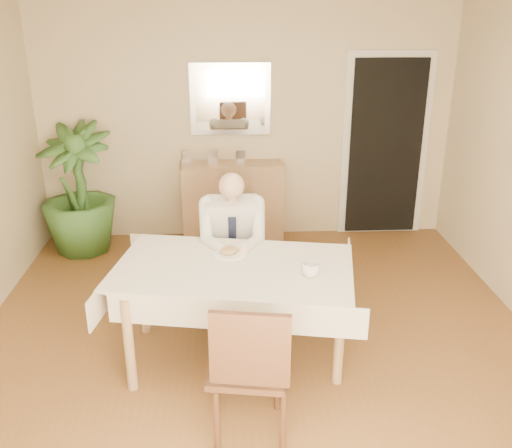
{
  "coord_description": "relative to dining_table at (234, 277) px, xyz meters",
  "views": [
    {
      "loc": [
        -0.21,
        -3.67,
        2.53
      ],
      "look_at": [
        0.0,
        0.35,
        0.95
      ],
      "focal_mm": 40.0,
      "sensor_mm": 36.0,
      "label": 1
    }
  ],
  "objects": [
    {
      "name": "chair_near",
      "position": [
        0.08,
        -0.91,
        -0.12
      ],
      "size": [
        0.52,
        0.52,
        0.96
      ],
      "rotation": [
        0.0,
        0.0,
        -0.16
      ],
      "color": "#3D2213",
      "rests_on": "ground"
    },
    {
      "name": "sideboard",
      "position": [
        0.01,
        2.29,
        -0.22
      ],
      "size": [
        1.14,
        0.47,
        0.89
      ],
      "primitive_type": "cube",
      "rotation": [
        0.0,
        0.0,
        0.09
      ],
      "color": "olive",
      "rests_on": "ground"
    },
    {
      "name": "photo_frame_center",
      "position": [
        -0.19,
        2.32,
        0.29
      ],
      "size": [
        0.1,
        0.02,
        0.14
      ],
      "primitive_type": "cube",
      "color": "silver",
      "rests_on": "sideboard"
    },
    {
      "name": "window",
      "position": [
        0.18,
        -2.5,
        0.78
      ],
      "size": [
        1.34,
        0.04,
        1.44
      ],
      "color": "silver",
      "rests_on": "room"
    },
    {
      "name": "room",
      "position": [
        0.18,
        -0.03,
        0.63
      ],
      "size": [
        5.0,
        5.02,
        2.6
      ],
      "color": "brown",
      "rests_on": "ground"
    },
    {
      "name": "mirror",
      "position": [
        0.01,
        2.44,
        0.88
      ],
      "size": [
        0.86,
        0.04,
        0.76
      ],
      "color": "silver",
      "rests_on": "room"
    },
    {
      "name": "coffee_mug",
      "position": [
        0.53,
        -0.18,
        0.13
      ],
      "size": [
        0.15,
        0.15,
        0.1
      ],
      "primitive_type": "imported",
      "rotation": [
        0.0,
        0.0,
        0.26
      ],
      "color": "white",
      "rests_on": "dining_table"
    },
    {
      "name": "photo_frame_right",
      "position": [
        0.11,
        2.3,
        0.29
      ],
      "size": [
        0.1,
        0.02,
        0.14
      ],
      "primitive_type": "cube",
      "color": "silver",
      "rests_on": "sideboard"
    },
    {
      "name": "photo_frame_left",
      "position": [
        -0.47,
        2.31,
        0.29
      ],
      "size": [
        0.1,
        0.02,
        0.14
      ],
      "primitive_type": "cube",
      "color": "silver",
      "rests_on": "sideboard"
    },
    {
      "name": "dining_table",
      "position": [
        0.0,
        0.0,
        0.0
      ],
      "size": [
        1.89,
        1.32,
        0.75
      ],
      "rotation": [
        0.0,
        0.0,
        -0.18
      ],
      "color": "olive",
      "rests_on": "ground"
    },
    {
      "name": "knife",
      "position": [
        0.01,
        0.15,
        0.11
      ],
      "size": [
        0.01,
        0.13,
        0.01
      ],
      "primitive_type": "cylinder",
      "rotation": [
        1.57,
        0.0,
        0.0
      ],
      "color": "silver",
      "rests_on": "dining_table"
    },
    {
      "name": "potted_palm",
      "position": [
        -1.6,
        2.07,
        0.02
      ],
      "size": [
        0.93,
        0.93,
        1.38
      ],
      "primitive_type": "imported",
      "rotation": [
        0.0,
        0.0,
        -0.23
      ],
      "color": "#2F5721",
      "rests_on": "ground"
    },
    {
      "name": "food",
      "position": [
        -0.03,
        0.21,
        0.11
      ],
      "size": [
        0.14,
        0.14,
        0.06
      ],
      "primitive_type": "ellipsoid",
      "color": "olive",
      "rests_on": "dining_table"
    },
    {
      "name": "fork",
      "position": [
        -0.07,
        0.15,
        0.11
      ],
      "size": [
        0.01,
        0.13,
        0.01
      ],
      "primitive_type": "cylinder",
      "rotation": [
        1.57,
        0.0,
        0.0
      ],
      "color": "silver",
      "rests_on": "dining_table"
    },
    {
      "name": "chair_far",
      "position": [
        0.0,
        0.89,
        -0.14
      ],
      "size": [
        0.46,
        0.46,
        0.94
      ],
      "rotation": [
        0.0,
        0.0,
        0.03
      ],
      "color": "#3D2213",
      "rests_on": "ground"
    },
    {
      "name": "doorway",
      "position": [
        1.73,
        2.43,
        0.33
      ],
      "size": [
        0.96,
        0.07,
        2.1
      ],
      "color": "silver",
      "rests_on": "ground"
    },
    {
      "name": "plate",
      "position": [
        -0.03,
        0.21,
        0.09
      ],
      "size": [
        0.26,
        0.26,
        0.02
      ],
      "primitive_type": "cylinder",
      "color": "white",
      "rests_on": "dining_table"
    },
    {
      "name": "seated_man",
      "position": [
        0.0,
        0.59,
        0.02
      ],
      "size": [
        0.48,
        0.72,
        1.24
      ],
      "color": "silver",
      "rests_on": "ground"
    }
  ]
}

